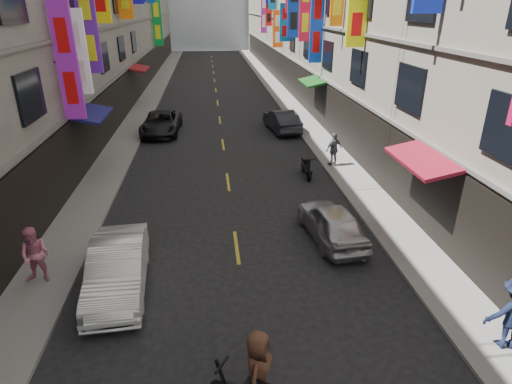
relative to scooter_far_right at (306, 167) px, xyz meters
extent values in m
cube|color=slate|center=(-9.86, 17.63, -0.38)|extent=(2.00, 90.00, 0.12)
cube|color=slate|center=(2.14, 17.63, -0.38)|extent=(2.00, 90.00, 0.12)
cube|color=black|center=(-10.81, 17.63, 1.06)|extent=(0.12, 85.50, 3.00)
cube|color=#66635E|center=(-10.80, 17.63, 2.76)|extent=(0.16, 90.00, 0.14)
cube|color=#66635E|center=(-10.80, 17.63, 5.96)|extent=(0.16, 90.00, 0.14)
cube|color=black|center=(3.09, 17.63, 1.06)|extent=(0.12, 85.50, 3.00)
cube|color=#66635E|center=(3.08, 17.63, 2.76)|extent=(0.16, 90.00, 0.14)
cube|color=#66635E|center=(3.08, 17.63, 5.96)|extent=(0.16, 90.00, 0.14)
cube|color=purple|center=(-10.33, -0.19, 5.12)|extent=(0.85, 0.18, 4.74)
cylinder|color=black|center=(-10.38, -0.19, 5.12)|extent=(0.95, 0.08, 0.08)
cube|color=white|center=(-10.35, 1.70, 5.32)|extent=(0.81, 0.18, 3.70)
cylinder|color=black|center=(-10.40, 1.70, 5.32)|extent=(0.91, 0.08, 0.08)
cube|color=#D7E20B|center=(2.58, 2.09, 7.25)|extent=(0.92, 0.18, 3.71)
cylinder|color=black|center=(2.63, 2.09, 7.25)|extent=(1.02, 0.08, 0.08)
cube|color=#51198B|center=(-10.30, 3.86, 6.28)|extent=(0.92, 0.18, 4.33)
cylinder|color=black|center=(-10.35, 3.86, 6.28)|extent=(1.02, 0.08, 0.08)
cube|color=#103CBD|center=(2.61, 10.00, 6.06)|extent=(0.87, 0.18, 4.69)
cylinder|color=black|center=(2.66, 10.00, 6.06)|extent=(0.97, 0.08, 0.08)
cube|color=red|center=(2.61, 13.60, 7.10)|extent=(0.87, 0.18, 4.57)
cylinder|color=black|center=(2.66, 13.60, 7.10)|extent=(0.97, 0.08, 0.08)
cube|color=#0E36AB|center=(2.52, 17.52, 7.11)|extent=(1.04, 0.18, 4.64)
cylinder|color=black|center=(2.57, 17.52, 7.11)|extent=(1.14, 0.08, 0.08)
cube|color=#0E67A8|center=(2.57, 21.78, 5.81)|extent=(0.95, 0.18, 3.23)
cylinder|color=black|center=(2.62, 21.78, 5.81)|extent=(1.05, 0.08, 0.08)
cube|color=#DC550C|center=(2.55, 25.69, 5.07)|extent=(0.98, 0.18, 3.47)
cylinder|color=black|center=(2.60, 25.69, 5.07)|extent=(1.08, 0.08, 0.08)
cube|color=red|center=(2.66, 33.31, 6.65)|extent=(0.76, 0.18, 3.23)
cylinder|color=black|center=(2.71, 33.31, 6.65)|extent=(0.86, 0.08, 0.08)
cube|color=#0B792C|center=(-10.22, 35.52, 5.55)|extent=(1.08, 0.18, 5.55)
cylinder|color=black|center=(-10.27, 35.52, 5.55)|extent=(1.18, 0.08, 0.08)
cube|color=#951B92|center=(2.68, 37.77, 6.51)|extent=(0.72, 0.18, 4.97)
cylinder|color=black|center=(2.73, 37.77, 6.51)|extent=(0.82, 0.08, 0.08)
cube|color=maroon|center=(2.44, -6.37, 2.56)|extent=(1.39, 3.20, 0.41)
cube|color=navy|center=(-10.16, 1.63, 2.56)|extent=(1.39, 3.20, 0.41)
cube|color=#144C16|center=(2.44, 9.63, 2.56)|extent=(1.39, 3.20, 0.41)
cube|color=maroon|center=(-10.16, 17.63, 2.56)|extent=(1.39, 3.20, 0.41)
cube|color=gold|center=(-3.86, -6.37, -0.44)|extent=(0.12, 2.20, 0.01)
cube|color=gold|center=(-3.86, -0.37, -0.44)|extent=(0.12, 2.20, 0.01)
cube|color=gold|center=(-3.86, 5.63, -0.44)|extent=(0.12, 2.20, 0.01)
cube|color=gold|center=(-3.86, 11.63, -0.44)|extent=(0.12, 2.20, 0.01)
cube|color=gold|center=(-3.86, 17.63, -0.44)|extent=(0.12, 2.20, 0.01)
cube|color=gold|center=(-3.86, 23.63, -0.44)|extent=(0.12, 2.20, 0.01)
cube|color=gold|center=(-3.86, 29.63, -0.44)|extent=(0.12, 2.20, 0.01)
cube|color=gold|center=(-3.86, 35.63, -0.44)|extent=(0.12, 2.20, 0.01)
cube|color=gold|center=(-3.86, 41.63, -0.44)|extent=(0.12, 2.20, 0.01)
cube|color=gold|center=(-3.86, 47.63, -0.44)|extent=(0.12, 2.20, 0.01)
cube|color=gold|center=(-3.86, 53.63, -0.44)|extent=(0.12, 2.20, 0.01)
cylinder|color=black|center=(-4.57, -12.66, 0.26)|extent=(0.34, 0.26, 0.88)
cylinder|color=black|center=(-4.57, -12.66, 0.61)|extent=(0.32, 0.45, 0.06)
cylinder|color=black|center=(-0.01, -0.68, -0.19)|extent=(0.13, 0.50, 0.50)
cylinder|color=black|center=(0.01, 0.62, -0.19)|extent=(0.13, 0.50, 0.50)
cube|color=black|center=(0.00, -0.03, -0.04)|extent=(0.32, 1.30, 0.18)
cube|color=black|center=(0.00, 0.22, 0.31)|extent=(0.33, 0.55, 0.22)
cylinder|color=black|center=(-0.01, -0.58, 0.26)|extent=(0.08, 0.36, 0.88)
cylinder|color=black|center=(-0.01, -0.58, 0.61)|extent=(0.50, 0.07, 0.06)
imported|color=white|center=(-7.45, -8.34, 0.27)|extent=(1.83, 4.45, 1.43)
imported|color=black|center=(-7.72, 8.52, 0.25)|extent=(2.53, 5.08, 1.38)
imported|color=#B9B8BD|center=(-0.46, -6.16, 0.23)|extent=(1.98, 4.06, 1.34)
imported|color=#25252C|center=(0.14, 8.22, 0.27)|extent=(2.08, 4.48, 1.42)
imported|color=pink|center=(-9.85, -7.85, 0.57)|extent=(0.93, 0.70, 1.78)
imported|color=#565658|center=(1.65, 1.08, 0.53)|extent=(1.15, 0.95, 1.71)
imported|color=#502F20|center=(-3.84, -12.75, 0.48)|extent=(0.89, 1.06, 1.84)
camera|label=1|loc=(-4.60, -19.21, 7.29)|focal=30.00mm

